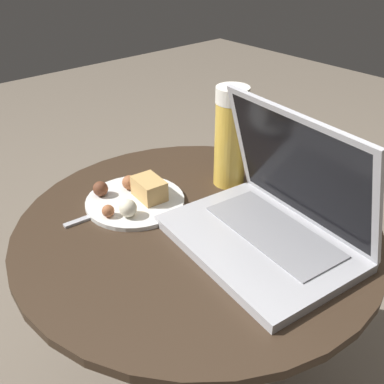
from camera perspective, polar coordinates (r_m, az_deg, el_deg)
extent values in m
cylinder|color=#9E9EA3|center=(1.06, 0.59, -16.93)|extent=(0.08, 0.08, 0.54)
cylinder|color=#38281C|center=(0.87, 0.68, -4.51)|extent=(0.70, 0.70, 0.02)
cube|color=#B2B2B7|center=(0.81, 8.34, -6.33)|extent=(0.35, 0.27, 0.02)
cube|color=gray|center=(0.82, 10.24, -4.88)|extent=(0.27, 0.14, 0.00)
cube|color=#B2B2B7|center=(0.80, 13.50, 2.78)|extent=(0.33, 0.11, 0.23)
cube|color=black|center=(0.79, 13.35, 2.67)|extent=(0.31, 0.10, 0.20)
cylinder|color=gold|center=(0.96, 4.88, 6.04)|extent=(0.07, 0.07, 0.19)
cylinder|color=white|center=(0.92, 5.18, 12.20)|extent=(0.07, 0.07, 0.03)
cylinder|color=silver|center=(0.93, -7.22, -1.17)|extent=(0.20, 0.20, 0.01)
cube|color=tan|center=(0.92, -5.46, 0.45)|extent=(0.07, 0.06, 0.04)
sphere|color=#9E5B38|center=(0.96, -7.96, 1.21)|extent=(0.03, 0.03, 0.03)
sphere|color=beige|center=(0.87, -8.12, -2.06)|extent=(0.03, 0.03, 0.03)
sphere|color=brown|center=(0.94, -11.55, 0.41)|extent=(0.03, 0.03, 0.03)
sphere|color=#9E5B38|center=(0.88, -10.60, -2.38)|extent=(0.02, 0.02, 0.02)
cube|color=#B2B2B7|center=(0.90, -12.57, -3.02)|extent=(0.02, 0.12, 0.00)
cube|color=#B2B2B7|center=(0.93, -8.00, -1.37)|extent=(0.03, 0.05, 0.00)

